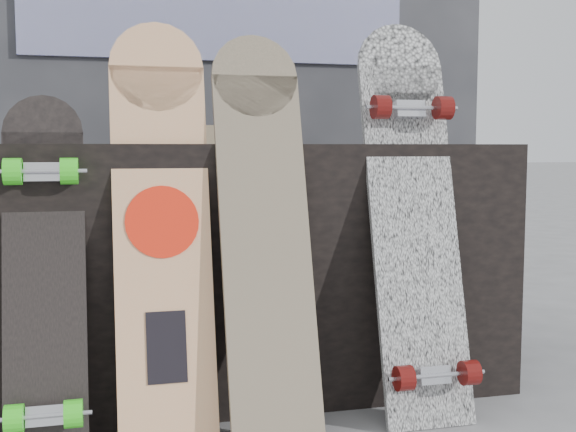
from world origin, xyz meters
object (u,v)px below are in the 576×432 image
object	(u,v)px
longboard_geisha	(162,216)
vendor_table	(257,266)
longboard_celtic	(264,219)
skateboard_dark	(44,267)
longboard_cascadia	(414,210)

from	to	relation	value
longboard_geisha	vendor_table	bearing A→B (deg)	44.34
longboard_geisha	longboard_celtic	xyz separation A→B (m)	(0.28, -0.04, -0.01)
longboard_celtic	skateboard_dark	world-z (taller)	longboard_celtic
longboard_geisha	longboard_cascadia	size ratio (longest dim) A/B	0.98
longboard_cascadia	vendor_table	bearing A→B (deg)	139.58
vendor_table	longboard_geisha	bearing A→B (deg)	-135.66
vendor_table	skateboard_dark	size ratio (longest dim) A/B	1.71
skateboard_dark	longboard_cascadia	bearing A→B (deg)	0.12
vendor_table	longboard_geisha	distance (m)	0.51
longboard_celtic	longboard_cascadia	size ratio (longest dim) A/B	0.96
skateboard_dark	longboard_geisha	bearing A→B (deg)	3.77
vendor_table	longboard_celtic	size ratio (longest dim) A/B	1.43
vendor_table	skateboard_dark	distance (m)	0.73
skateboard_dark	vendor_table	bearing A→B (deg)	28.33
vendor_table	longboard_celtic	xyz separation A→B (m)	(-0.05, -0.36, 0.19)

